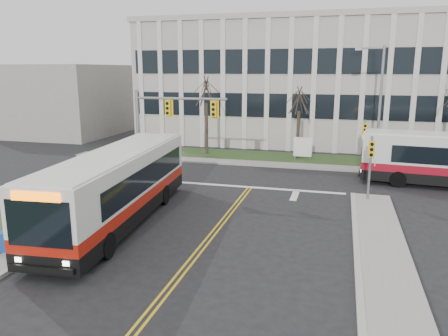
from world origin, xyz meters
TOP-DOWN VIEW (x-y plane):
  - ground at (0.00, 0.00)m, footprint 120.00×120.00m
  - sidewalk_west at (-7.00, -5.00)m, footprint 1.20×26.00m
  - sidewalk_east at (7.50, -5.00)m, footprint 2.00×26.00m
  - sidewalk_cross at (5.00, 15.20)m, footprint 44.00×1.60m
  - building_lawn at (5.00, 18.00)m, footprint 44.00×5.00m
  - office_building at (5.00, 30.00)m, footprint 40.00×16.00m
  - building_annex at (-26.00, 26.00)m, footprint 12.00×12.00m
  - mast_arm_signal at (-5.62, 7.16)m, footprint 6.11×0.38m
  - signal_pole_near at (7.20, 6.90)m, footprint 0.34×0.39m
  - signal_pole_far at (7.20, 15.40)m, footprint 0.34×0.39m
  - streetlight at (8.03, 16.20)m, footprint 2.15×0.25m
  - directory_sign at (2.50, 17.50)m, footprint 1.50×0.12m
  - tree_left at (-6.00, 18.00)m, footprint 1.80×1.80m
  - tree_mid at (2.00, 18.20)m, footprint 1.80×1.80m
  - bus_main at (-5.00, 0.01)m, footprint 3.91×13.29m
  - newspaper_box_blue at (-7.68, -4.73)m, footprint 0.57×0.53m

SIDE VIEW (x-z plane):
  - ground at x=0.00m, z-range 0.00..0.00m
  - building_lawn at x=5.00m, z-range 0.00..0.12m
  - sidewalk_west at x=-7.00m, z-range 0.00..0.14m
  - sidewalk_east at x=7.50m, z-range 0.00..0.14m
  - sidewalk_cross at x=5.00m, z-range 0.00..0.14m
  - newspaper_box_blue at x=-7.68m, z-range 0.00..0.95m
  - directory_sign at x=2.50m, z-range 0.17..2.17m
  - bus_main at x=-5.00m, z-range 0.00..3.49m
  - signal_pole_near at x=7.20m, z-range 0.60..4.40m
  - signal_pole_far at x=7.20m, z-range 0.60..4.40m
  - building_annex at x=-26.00m, z-range 0.00..8.00m
  - mast_arm_signal at x=-5.62m, z-range 1.16..7.36m
  - tree_mid at x=2.00m, z-range 1.47..8.29m
  - streetlight at x=8.03m, z-range 0.59..9.79m
  - tree_left at x=-6.00m, z-range 1.66..9.36m
  - office_building at x=5.00m, z-range 0.00..12.00m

